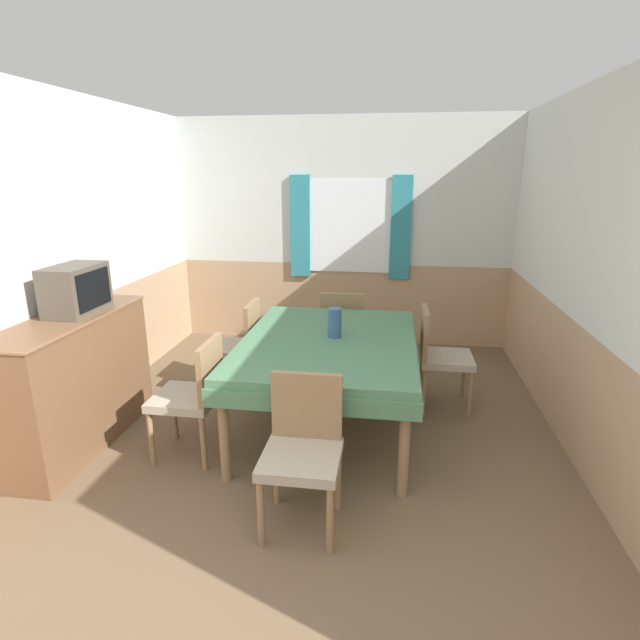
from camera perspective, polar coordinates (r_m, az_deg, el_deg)
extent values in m
cube|color=silver|center=(5.87, 2.59, 14.43)|extent=(4.25, 0.05, 1.65)
cube|color=tan|center=(6.06, 2.43, 2.04)|extent=(4.25, 0.05, 0.95)
cube|color=white|center=(5.85, 3.44, 10.54)|extent=(1.02, 0.01, 1.04)
cube|color=teal|center=(5.91, -2.27, 10.62)|extent=(0.23, 0.03, 1.17)
cube|color=teal|center=(5.81, 9.21, 10.32)|extent=(0.23, 0.03, 1.17)
cube|color=silver|center=(4.36, -28.07, 11.85)|extent=(0.05, 4.95, 1.65)
cube|color=tan|center=(4.61, -25.91, -4.35)|extent=(0.05, 4.95, 0.95)
cube|color=silver|center=(3.79, 29.89, 11.18)|extent=(0.05, 4.95, 1.65)
cube|color=tan|center=(4.07, 27.28, -7.22)|extent=(0.05, 4.95, 0.95)
cube|color=#4C7A56|center=(3.85, 1.00, -2.61)|extent=(1.32, 1.79, 0.06)
cube|color=#4C7A56|center=(3.88, 0.99, -3.86)|extent=(1.35, 1.82, 0.12)
cylinder|color=#93704C|center=(3.41, -10.90, -12.59)|extent=(0.07, 0.07, 0.69)
cylinder|color=#93704C|center=(3.24, 9.59, -14.11)|extent=(0.07, 0.07, 0.69)
cylinder|color=#93704C|center=(4.84, -4.63, -3.35)|extent=(0.07, 0.07, 0.69)
cylinder|color=#93704C|center=(4.72, 9.31, -4.02)|extent=(0.07, 0.07, 0.69)
cylinder|color=#93704C|center=(3.75, -18.73, -12.76)|extent=(0.04, 0.04, 0.41)
cylinder|color=#93704C|center=(4.05, -16.31, -10.27)|extent=(0.04, 0.04, 0.41)
cylinder|color=#93704C|center=(3.61, -13.18, -13.55)|extent=(0.04, 0.04, 0.41)
cylinder|color=#93704C|center=(3.92, -11.16, -10.86)|extent=(0.04, 0.04, 0.41)
cube|color=tan|center=(3.72, -15.11, -8.61)|extent=(0.44, 0.44, 0.06)
cube|color=#93704C|center=(3.56, -12.42, -5.51)|extent=(0.04, 0.42, 0.41)
cylinder|color=#93704C|center=(2.87, 1.15, -21.91)|extent=(0.04, 0.04, 0.41)
cylinder|color=#93704C|center=(2.93, -6.78, -21.10)|extent=(0.04, 0.04, 0.41)
cylinder|color=#93704C|center=(3.17, 2.06, -17.67)|extent=(0.04, 0.04, 0.41)
cylinder|color=#93704C|center=(3.23, -4.97, -17.07)|extent=(0.04, 0.04, 0.41)
cube|color=tan|center=(2.91, -2.19, -15.61)|extent=(0.44, 0.44, 0.06)
cube|color=#93704C|center=(2.96, -1.53, -9.74)|extent=(0.42, 0.04, 0.41)
cylinder|color=#93704C|center=(5.34, 0.86, -2.95)|extent=(0.04, 0.04, 0.41)
cylinder|color=#93704C|center=(5.31, 4.94, -3.14)|extent=(0.04, 0.04, 0.41)
cylinder|color=#93704C|center=(4.99, 0.29, -4.39)|extent=(0.04, 0.04, 0.41)
cylinder|color=#93704C|center=(4.95, 4.66, -4.61)|extent=(0.04, 0.04, 0.41)
cube|color=tan|center=(5.07, 2.72, -1.25)|extent=(0.44, 0.44, 0.06)
cube|color=#93704C|center=(4.81, 2.52, 0.68)|extent=(0.42, 0.04, 0.41)
cylinder|color=#93704C|center=(4.63, -12.80, -6.54)|extent=(0.04, 0.04, 0.41)
cylinder|color=#93704C|center=(4.96, -11.25, -4.86)|extent=(0.04, 0.04, 0.41)
cylinder|color=#93704C|center=(4.51, -8.26, -6.91)|extent=(0.04, 0.04, 0.41)
cylinder|color=#93704C|center=(4.85, -6.99, -5.16)|extent=(0.04, 0.04, 0.41)
cube|color=tan|center=(4.65, -9.97, -3.15)|extent=(0.44, 0.44, 0.06)
cube|color=#93704C|center=(4.52, -7.70, -0.50)|extent=(0.04, 0.42, 0.41)
cylinder|color=#93704C|center=(4.74, 16.14, -6.24)|extent=(0.04, 0.04, 0.41)
cylinder|color=#93704C|center=(4.40, 16.76, -8.14)|extent=(0.04, 0.04, 0.41)
cylinder|color=#93704C|center=(4.70, 11.52, -6.10)|extent=(0.04, 0.04, 0.41)
cylinder|color=#93704C|center=(4.35, 11.76, -8.01)|extent=(0.04, 0.04, 0.41)
cube|color=tan|center=(4.46, 14.26, -4.31)|extent=(0.44, 0.44, 0.06)
cube|color=#93704C|center=(4.36, 11.86, -1.34)|extent=(0.04, 0.42, 0.41)
cube|color=brown|center=(4.13, -26.15, -6.40)|extent=(0.44, 1.39, 0.99)
cube|color=#8C5F3F|center=(3.98, -27.03, 0.13)|extent=(0.46, 1.41, 0.02)
cube|color=#51473D|center=(4.03, -26.13, 3.15)|extent=(0.28, 0.48, 0.35)
cube|color=black|center=(3.95, -24.42, 3.22)|extent=(0.01, 0.39, 0.27)
cylinder|color=#335684|center=(3.86, 1.68, -0.29)|extent=(0.11, 0.11, 0.23)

